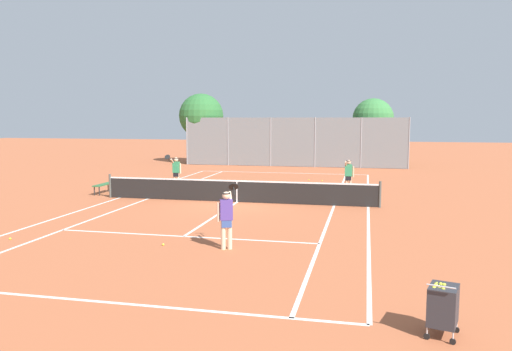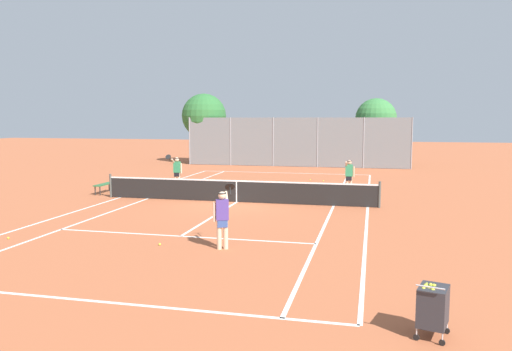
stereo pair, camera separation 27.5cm
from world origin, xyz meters
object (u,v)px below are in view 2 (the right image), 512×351
at_px(loose_tennis_ball_0, 323,181).
at_px(loose_tennis_ball_4, 160,244).
at_px(tennis_net, 237,190).
at_px(courtside_bench, 105,185).
at_px(tree_behind_left, 203,117).
at_px(loose_tennis_ball_3, 310,180).
at_px(ball_cart, 433,306).
at_px(player_near_side, 222,216).
at_px(player_far_right, 349,174).
at_px(tree_behind_right, 377,120).
at_px(loose_tennis_ball_2, 8,238).
at_px(player_far_left, 177,170).
at_px(loose_tennis_ball_1, 205,187).

height_order(loose_tennis_ball_0, loose_tennis_ball_4, same).
height_order(tennis_net, courtside_bench, tennis_net).
relative_size(courtside_bench, tree_behind_left, 0.27).
bearing_deg(loose_tennis_ball_3, tennis_net, -104.34).
height_order(ball_cart, player_near_side, player_near_side).
distance_m(player_far_right, tree_behind_right, 15.17).
xyz_separation_m(loose_tennis_ball_0, courtside_bench, (-9.79, -7.02, 0.38)).
bearing_deg(tree_behind_left, courtside_bench, -87.18).
relative_size(player_far_right, loose_tennis_ball_4, 24.24).
relative_size(loose_tennis_ball_0, tree_behind_right, 0.01).
bearing_deg(player_near_side, loose_tennis_ball_3, 88.34).
relative_size(loose_tennis_ball_0, loose_tennis_ball_4, 1.00).
xyz_separation_m(player_near_side, loose_tennis_ball_2, (-6.55, -0.39, -0.89)).
bearing_deg(player_far_left, player_far_right, 2.25).
distance_m(player_far_left, loose_tennis_ball_0, 8.48).
bearing_deg(loose_tennis_ball_3, player_far_left, -141.59).
relative_size(loose_tennis_ball_0, loose_tennis_ball_3, 1.00).
bearing_deg(loose_tennis_ball_2, ball_cart, -19.88).
bearing_deg(courtside_bench, tree_behind_right, 54.14).
height_order(ball_cart, loose_tennis_ball_4, ball_cart).
bearing_deg(player_near_side, loose_tennis_ball_2, -176.63).
bearing_deg(loose_tennis_ball_4, loose_tennis_ball_3, 81.76).
xyz_separation_m(loose_tennis_ball_1, loose_tennis_ball_2, (-2.10, -11.73, 0.00)).
height_order(player_near_side, tree_behind_left, tree_behind_left).
xyz_separation_m(player_far_right, loose_tennis_ball_3, (-2.42, 4.61, -0.88)).
distance_m(ball_cart, loose_tennis_ball_1, 18.50).
distance_m(tennis_net, player_near_side, 7.72).
height_order(player_near_side, loose_tennis_ball_4, player_near_side).
bearing_deg(courtside_bench, player_near_side, -45.11).
relative_size(loose_tennis_ball_2, courtside_bench, 0.04).
bearing_deg(player_far_left, loose_tennis_ball_2, -93.85).
bearing_deg(player_far_right, loose_tennis_ball_2, -128.96).
height_order(loose_tennis_ball_2, loose_tennis_ball_4, same).
relative_size(player_near_side, loose_tennis_ball_3, 26.88).
height_order(ball_cart, player_far_right, player_far_right).
bearing_deg(loose_tennis_ball_4, tennis_net, 88.72).
relative_size(player_far_right, loose_tennis_ball_3, 24.24).
bearing_deg(loose_tennis_ball_0, player_far_right, -69.25).
bearing_deg(ball_cart, loose_tennis_ball_1, 120.66).
xyz_separation_m(player_near_side, courtside_bench, (-8.54, 8.57, -0.52)).
xyz_separation_m(player_far_right, tree_behind_right, (1.30, 14.90, 2.56)).
bearing_deg(loose_tennis_ball_4, tree_behind_left, 106.46).
bearing_deg(player_far_left, courtside_bench, -139.35).
height_order(loose_tennis_ball_1, loose_tennis_ball_3, same).
bearing_deg(loose_tennis_ball_4, loose_tennis_ball_1, 102.84).
distance_m(player_far_left, player_far_right, 8.68).
height_order(loose_tennis_ball_2, tree_behind_left, tree_behind_left).
xyz_separation_m(loose_tennis_ball_0, loose_tennis_ball_4, (-3.10, -15.63, 0.00)).
height_order(loose_tennis_ball_1, tree_behind_left, tree_behind_left).
height_order(loose_tennis_ball_0, tree_behind_right, tree_behind_right).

